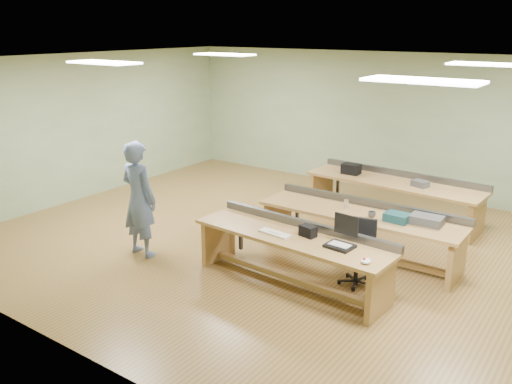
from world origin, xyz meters
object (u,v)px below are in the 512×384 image
laptop_base (340,246)px  task_chair (357,261)px  person (139,199)px  drinks_can (346,204)px  workbench_front (293,247)px  parts_bin_grey (427,220)px  workbench_back (394,190)px  parts_bin_teal (397,217)px  mug (372,214)px  workbench_mid (361,223)px  camera_bag (308,231)px

laptop_base → task_chair: size_ratio=0.38×
person → drinks_can: size_ratio=13.98×
laptop_base → task_chair: bearing=95.2°
workbench_front → person: 2.59m
person → parts_bin_grey: size_ratio=4.02×
drinks_can → workbench_back: bearing=88.7°
workbench_front → parts_bin_teal: size_ratio=8.45×
parts_bin_grey → mug: parts_bin_grey is taller
workbench_front → workbench_mid: size_ratio=0.93×
parts_bin_grey → mug: bearing=-166.9°
camera_bag → drinks_can: camera_bag is taller
workbench_mid → task_chair: (0.36, -0.86, -0.22)m
workbench_front → parts_bin_grey: size_ratio=6.49×
task_chair → workbench_front: bearing=-154.4°
parts_bin_grey → mug: size_ratio=4.04×
workbench_back → parts_bin_grey: 2.31m
workbench_front → workbench_back: same height
person → parts_bin_grey: person is taller
workbench_front → mug: 1.44m
workbench_front → parts_bin_teal: bearing=57.3°
laptop_base → parts_bin_teal: size_ratio=1.00×
workbench_back → laptop_base: (0.61, -3.45, 0.20)m
laptop_base → workbench_front: bearing=-178.4°
workbench_back → parts_bin_grey: (1.24, -1.94, 0.25)m
parts_bin_teal → camera_bag: bearing=-121.4°
workbench_front → parts_bin_teal: (0.98, 1.33, 0.25)m
workbench_front → workbench_back: bearing=91.5°
person → task_chair: bearing=-159.4°
laptop_base → mug: (-0.14, 1.34, 0.03)m
workbench_back → laptop_base: workbench_back is taller
workbench_front → camera_bag: camera_bag is taller
laptop_base → camera_bag: bearing=174.3°
parts_bin_teal → drinks_can: (-0.89, 0.13, 0.00)m
person → workbench_mid: bearing=-143.8°
workbench_front → task_chair: size_ratio=3.21×
parts_bin_teal → workbench_back: bearing=112.3°
camera_bag → task_chair: 0.87m
laptop_base → drinks_can: 1.65m
workbench_mid → camera_bag: size_ratio=14.18×
person → parts_bin_teal: (3.50, 1.82, -0.12)m
parts_bin_grey → drinks_can: bearing=-179.9°
workbench_front → parts_bin_grey: (1.37, 1.47, 0.25)m
workbench_mid → camera_bag: camera_bag is taller
drinks_can → mug: bearing=-18.9°
mug → laptop_base: bearing=-84.1°
workbench_front → laptop_base: bearing=0.2°
task_chair → drinks_can: 1.22m
drinks_can → laptop_base: bearing=-66.7°
laptop_base → drinks_can: drinks_can is taller
workbench_front → mug: (0.60, 1.29, 0.24)m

